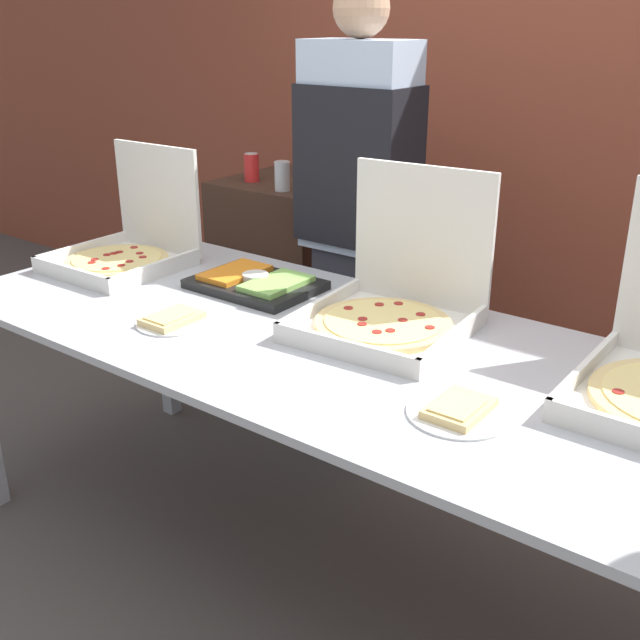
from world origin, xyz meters
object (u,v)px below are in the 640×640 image
soda_can_colored (252,167)px  pizza_box_far_right (393,302)px  veggie_tray (256,282)px  pizza_box_near_left (127,245)px  soda_bottle (318,148)px  soda_can_silver (282,176)px  paper_plate_front_center (459,410)px  paper_plate_front_left (172,320)px  person_server_vest (357,208)px

soda_can_colored → pizza_box_far_right: bearing=-31.0°
veggie_tray → pizza_box_near_left: bearing=-171.1°
soda_bottle → pizza_box_near_left: bearing=-97.1°
soda_bottle → soda_can_silver: 0.28m
veggie_tray → soda_bottle: bearing=115.0°
pizza_box_near_left → veggie_tray: 0.56m
pizza_box_far_right → pizza_box_near_left: bearing=180.0°
pizza_box_near_left → paper_plate_front_center: size_ratio=1.82×
pizza_box_far_right → paper_plate_front_left: (-0.54, -0.38, -0.07)m
paper_plate_front_center → soda_can_colored: soda_can_colored is taller
paper_plate_front_left → soda_bottle: 1.40m
pizza_box_far_right → person_server_vest: (-0.48, 0.51, 0.11)m
paper_plate_front_center → veggie_tray: size_ratio=0.59×
paper_plate_front_left → soda_can_silver: 1.13m
pizza_box_far_right → veggie_tray: (-0.55, 0.01, -0.06)m
pizza_box_far_right → soda_can_colored: 1.40m
paper_plate_front_left → soda_can_colored: (-0.65, 1.09, 0.22)m
pizza_box_far_right → soda_can_silver: size_ratio=4.05×
veggie_tray → soda_can_silver: 0.79m
veggie_tray → paper_plate_front_center: bearing=-21.0°
veggie_tray → soda_can_colored: bearing=132.2°
pizza_box_near_left → paper_plate_front_left: (0.56, -0.30, -0.06)m
soda_can_silver → soda_can_colored: size_ratio=1.00×
soda_bottle → person_server_vest: person_server_vest is taller
paper_plate_front_left → paper_plate_front_center: bearing=1.2°
soda_can_silver → veggie_tray: bearing=-57.4°
paper_plate_front_left → soda_bottle: (-0.43, 1.29, 0.30)m
pizza_box_near_left → paper_plate_front_left: bearing=-29.4°
soda_can_colored → person_server_vest: (0.71, -0.20, -0.04)m
paper_plate_front_left → soda_can_silver: soda_can_silver is taller
paper_plate_front_left → soda_can_silver: size_ratio=1.76×
soda_can_silver → person_server_vest: size_ratio=0.07×
paper_plate_front_left → veggie_tray: veggie_tray is taller
paper_plate_front_left → person_server_vest: bearing=86.1°
person_server_vest → pizza_box_near_left: bearing=43.9°
pizza_box_far_right → pizza_box_near_left: pizza_box_far_right is taller
veggie_tray → soda_can_silver: size_ratio=3.35×
paper_plate_front_center → soda_can_silver: soda_can_silver is taller
pizza_box_near_left → paper_plate_front_center: pizza_box_near_left is taller
pizza_box_near_left → soda_can_silver: (0.14, 0.73, 0.16)m
pizza_box_far_right → paper_plate_front_left: size_ratio=2.30×
pizza_box_far_right → veggie_tray: bearing=175.1°
soda_can_silver → pizza_box_near_left: bearing=-100.7°
pizza_box_near_left → paper_plate_front_center: (1.50, -0.28, -0.06)m
soda_bottle → person_server_vest: 0.65m
paper_plate_front_center → veggie_tray: bearing=159.0°
soda_can_silver → person_server_vest: 0.50m
pizza_box_near_left → soda_can_colored: (-0.09, 0.80, 0.16)m
soda_bottle → person_server_vest: (0.49, -0.40, -0.12)m
soda_can_colored → person_server_vest: size_ratio=0.07×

